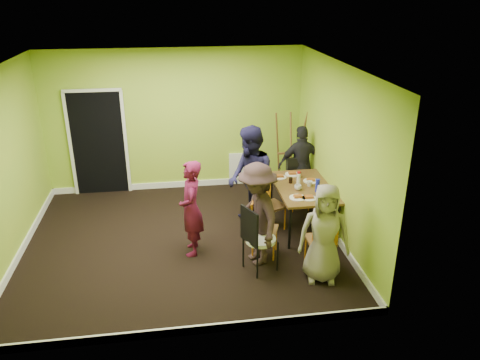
{
  "coord_description": "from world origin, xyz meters",
  "views": [
    {
      "loc": [
        -0.06,
        -6.72,
        3.86
      ],
      "look_at": [
        0.95,
        0.0,
        1.02
      ],
      "focal_mm": 35.0,
      "sensor_mm": 36.0,
      "label": 1
    }
  ],
  "objects_px": {
    "easel": "(289,151)",
    "person_back_end": "(301,165)",
    "person_left_far": "(250,180)",
    "chair_left_near": "(260,224)",
    "person_standing": "(191,208)",
    "orange_bottle": "(298,179)",
    "person_left_near": "(257,214)",
    "chair_bentwood": "(257,236)",
    "chair_back_end": "(297,173)",
    "chair_left_far": "(268,202)",
    "chair_front_end": "(323,237)",
    "person_front_end": "(324,234)",
    "dining_table": "(303,189)",
    "thermos": "(298,180)",
    "blue_bottle": "(318,186)"
  },
  "relations": [
    {
      "from": "blue_bottle",
      "to": "person_left_far",
      "type": "distance_m",
      "value": 1.1
    },
    {
      "from": "chair_bentwood",
      "to": "person_left_far",
      "type": "relative_size",
      "value": 0.57
    },
    {
      "from": "thermos",
      "to": "blue_bottle",
      "type": "distance_m",
      "value": 0.37
    },
    {
      "from": "chair_back_end",
      "to": "thermos",
      "type": "bearing_deg",
      "value": 73.46
    },
    {
      "from": "chair_bentwood",
      "to": "blue_bottle",
      "type": "relative_size",
      "value": 4.65
    },
    {
      "from": "person_left_far",
      "to": "person_front_end",
      "type": "relative_size",
      "value": 1.25
    },
    {
      "from": "person_standing",
      "to": "dining_table",
      "type": "bearing_deg",
      "value": 109.12
    },
    {
      "from": "chair_bentwood",
      "to": "easel",
      "type": "bearing_deg",
      "value": 132.52
    },
    {
      "from": "chair_back_end",
      "to": "blue_bottle",
      "type": "distance_m",
      "value": 1.13
    },
    {
      "from": "chair_bentwood",
      "to": "easel",
      "type": "height_order",
      "value": "easel"
    },
    {
      "from": "easel",
      "to": "person_front_end",
      "type": "bearing_deg",
      "value": -95.24
    },
    {
      "from": "chair_bentwood",
      "to": "dining_table",
      "type": "bearing_deg",
      "value": 115.17
    },
    {
      "from": "easel",
      "to": "person_back_end",
      "type": "xyz_separation_m",
      "value": [
        0.08,
        -0.62,
        -0.06
      ]
    },
    {
      "from": "easel",
      "to": "person_standing",
      "type": "relative_size",
      "value": 1.09
    },
    {
      "from": "blue_bottle",
      "to": "person_back_end",
      "type": "bearing_deg",
      "value": 86.6
    },
    {
      "from": "chair_front_end",
      "to": "person_back_end",
      "type": "xyz_separation_m",
      "value": [
        0.31,
        2.3,
        0.22
      ]
    },
    {
      "from": "chair_left_far",
      "to": "person_front_end",
      "type": "xyz_separation_m",
      "value": [
        0.46,
        -1.52,
        0.2
      ]
    },
    {
      "from": "orange_bottle",
      "to": "person_left_near",
      "type": "bearing_deg",
      "value": -127.6
    },
    {
      "from": "dining_table",
      "to": "person_standing",
      "type": "bearing_deg",
      "value": -163.42
    },
    {
      "from": "dining_table",
      "to": "person_front_end",
      "type": "height_order",
      "value": "person_front_end"
    },
    {
      "from": "thermos",
      "to": "blue_bottle",
      "type": "height_order",
      "value": "thermos"
    },
    {
      "from": "chair_left_near",
      "to": "person_left_near",
      "type": "bearing_deg",
      "value": -3.1
    },
    {
      "from": "person_front_end",
      "to": "person_left_far",
      "type": "bearing_deg",
      "value": 128.52
    },
    {
      "from": "chair_back_end",
      "to": "person_standing",
      "type": "bearing_deg",
      "value": 32.65
    },
    {
      "from": "chair_left_near",
      "to": "thermos",
      "type": "distance_m",
      "value": 1.19
    },
    {
      "from": "chair_left_near",
      "to": "person_standing",
      "type": "relative_size",
      "value": 0.6
    },
    {
      "from": "person_left_near",
      "to": "chair_bentwood",
      "type": "bearing_deg",
      "value": -25.24
    },
    {
      "from": "dining_table",
      "to": "person_back_end",
      "type": "height_order",
      "value": "person_back_end"
    },
    {
      "from": "chair_bentwood",
      "to": "easel",
      "type": "distance_m",
      "value": 3.05
    },
    {
      "from": "chair_left_far",
      "to": "chair_front_end",
      "type": "bearing_deg",
      "value": -2.46
    },
    {
      "from": "blue_bottle",
      "to": "person_left_far",
      "type": "relative_size",
      "value": 0.12
    },
    {
      "from": "chair_left_near",
      "to": "person_left_far",
      "type": "distance_m",
      "value": 0.92
    },
    {
      "from": "chair_back_end",
      "to": "person_left_near",
      "type": "distance_m",
      "value": 2.14
    },
    {
      "from": "chair_front_end",
      "to": "person_left_near",
      "type": "xyz_separation_m",
      "value": [
        -0.89,
        0.35,
        0.25
      ]
    },
    {
      "from": "easel",
      "to": "person_left_far",
      "type": "xyz_separation_m",
      "value": [
        -1.04,
        -1.54,
        0.09
      ]
    },
    {
      "from": "thermos",
      "to": "person_front_end",
      "type": "height_order",
      "value": "person_front_end"
    },
    {
      "from": "chair_left_far",
      "to": "thermos",
      "type": "relative_size",
      "value": 4.09
    },
    {
      "from": "chair_back_end",
      "to": "easel",
      "type": "bearing_deg",
      "value": -94.34
    },
    {
      "from": "orange_bottle",
      "to": "person_back_end",
      "type": "relative_size",
      "value": 0.05
    },
    {
      "from": "orange_bottle",
      "to": "person_left_near",
      "type": "xyz_separation_m",
      "value": [
        -0.93,
        -1.21,
        -0.0
      ]
    },
    {
      "from": "person_front_end",
      "to": "easel",
      "type": "bearing_deg",
      "value": 98.23
    },
    {
      "from": "person_standing",
      "to": "thermos",
      "type": "bearing_deg",
      "value": 110.67
    },
    {
      "from": "chair_left_near",
      "to": "easel",
      "type": "distance_m",
      "value": 2.6
    },
    {
      "from": "chair_front_end",
      "to": "person_standing",
      "type": "distance_m",
      "value": 1.99
    },
    {
      "from": "dining_table",
      "to": "chair_bentwood",
      "type": "height_order",
      "value": "chair_bentwood"
    },
    {
      "from": "blue_bottle",
      "to": "chair_bentwood",
      "type": "bearing_deg",
      "value": -140.69
    },
    {
      "from": "chair_front_end",
      "to": "easel",
      "type": "relative_size",
      "value": 0.58
    },
    {
      "from": "easel",
      "to": "person_left_far",
      "type": "relative_size",
      "value": 0.91
    },
    {
      "from": "dining_table",
      "to": "easel",
      "type": "distance_m",
      "value": 1.6
    },
    {
      "from": "thermos",
      "to": "person_standing",
      "type": "distance_m",
      "value": 1.92
    }
  ]
}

